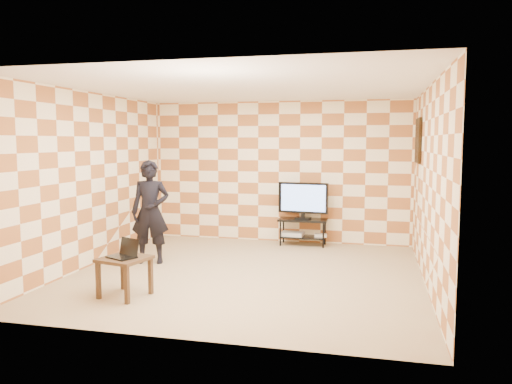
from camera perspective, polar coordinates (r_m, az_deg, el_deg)
floor at (r=7.42m, az=-1.09°, el=-9.33°), size 5.00×5.00×0.00m
wall_back at (r=9.62m, az=2.62°, el=2.31°), size 5.00×0.02×2.70m
wall_front at (r=4.82m, az=-8.56°, el=-1.30°), size 5.00×0.02×2.70m
wall_left at (r=8.18m, az=-18.33°, el=1.39°), size 0.02×5.00×2.70m
wall_right at (r=7.00m, az=19.14°, el=0.66°), size 0.02×5.00×2.70m
ceiling at (r=7.20m, az=-1.13°, el=11.88°), size 5.00×5.00×0.02m
wall_art at (r=8.51m, az=18.04°, el=5.61°), size 0.04×0.72×0.72m
tv_stand at (r=9.36m, az=5.38°, el=-3.89°), size 0.90×0.41×0.50m
tv at (r=9.28m, az=5.41°, el=-0.77°), size 0.94×0.20×0.68m
dvd_player at (r=9.41m, az=4.17°, el=-4.79°), size 0.44×0.33×0.07m
game_console at (r=9.37m, az=7.41°, el=-4.94°), size 0.24×0.18×0.05m
side_table at (r=6.50m, az=-14.79°, el=-7.99°), size 0.64×0.64×0.50m
laptop at (r=6.47m, az=-14.80°, el=-6.78°), size 0.42×0.39×0.23m
person at (r=8.11m, az=-11.98°, el=-2.23°), size 0.67×0.52×1.64m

